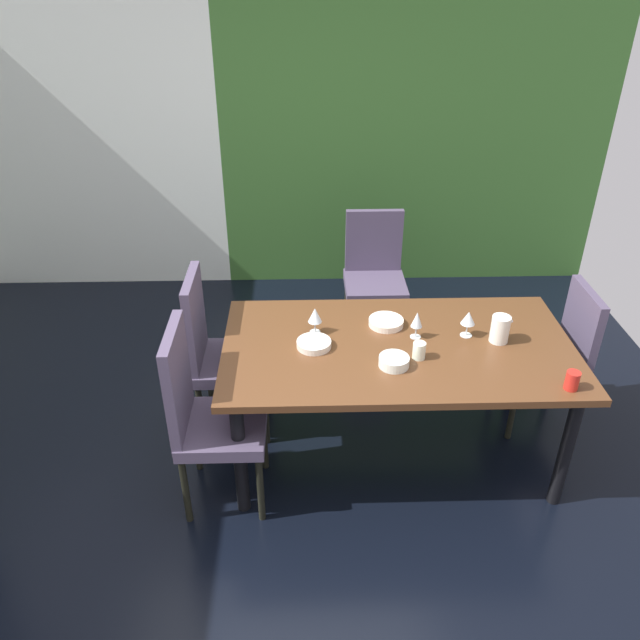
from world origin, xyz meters
name	(u,v)px	position (x,y,z in m)	size (l,w,h in m)	color
ground_plane	(272,493)	(0.00, 0.00, -0.01)	(5.42, 5.35, 0.02)	black
back_panel_interior	(80,135)	(-1.59, 2.62, 1.30)	(2.24, 0.10, 2.60)	silver
garden_window_panel	(416,132)	(1.12, 2.62, 1.30)	(3.18, 0.10, 2.60)	#36642A
dining_table	(397,357)	(0.69, 0.30, 0.68)	(1.88, 1.01, 0.76)	brown
chair_right_far	(556,349)	(1.69, 0.60, 0.52)	(0.44, 0.44, 0.91)	#50445E
chair_head_far	(374,271)	(0.71, 1.64, 0.54)	(0.44, 0.45, 0.96)	#50445E
chair_left_near	(204,412)	(-0.32, 0.01, 0.57)	(0.45, 0.44, 1.04)	#50445E
chair_left_far	(218,348)	(-0.32, 0.60, 0.56)	(0.45, 0.44, 1.03)	#50445E
wine_glass_west	(315,316)	(0.25, 0.44, 0.87)	(0.08, 0.08, 0.15)	silver
wine_glass_left	(417,320)	(0.80, 0.38, 0.87)	(0.06, 0.06, 0.15)	silver
wine_glass_east	(468,319)	(1.08, 0.38, 0.87)	(0.08, 0.08, 0.15)	silver
serving_bowl_corner	(386,322)	(0.65, 0.51, 0.78)	(0.20, 0.20, 0.04)	white
serving_bowl_center	(314,344)	(0.24, 0.30, 0.78)	(0.18, 0.18, 0.04)	silver
serving_bowl_front	(394,361)	(0.64, 0.11, 0.79)	(0.16, 0.16, 0.05)	white
cup_south	(419,350)	(0.78, 0.18, 0.81)	(0.07, 0.07, 0.09)	silver
cup_north	(572,380)	(1.47, -0.10, 0.81)	(0.07, 0.07, 0.10)	red
pitcher_near_window	(500,329)	(1.24, 0.33, 0.84)	(0.11, 0.10, 0.15)	white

